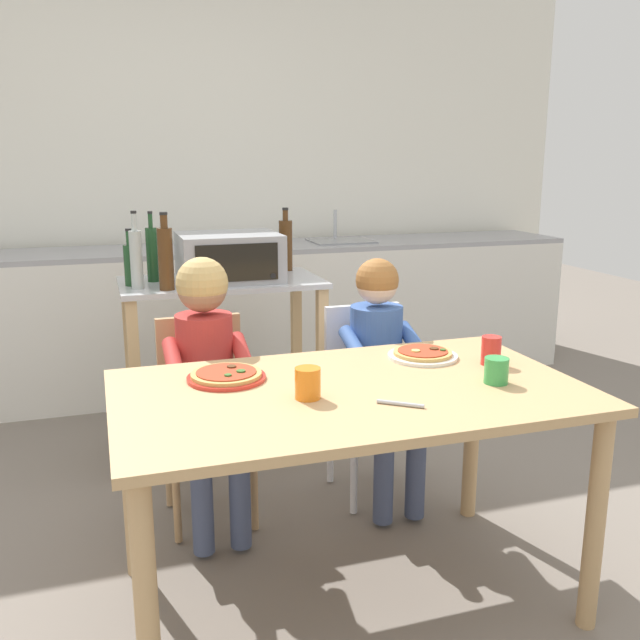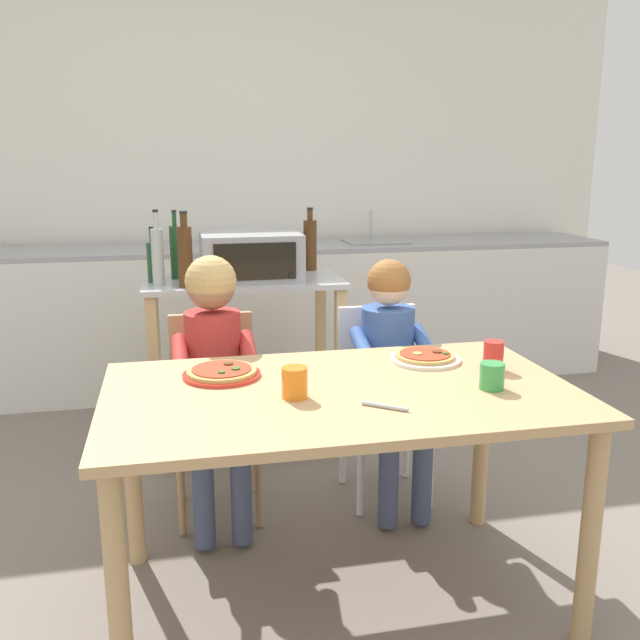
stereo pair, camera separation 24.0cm
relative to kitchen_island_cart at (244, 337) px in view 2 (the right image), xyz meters
name	(u,v)px [view 2 (the right image)]	position (x,y,z in m)	size (l,w,h in m)	color
ground_plane	(286,462)	(0.16, -0.25, -0.58)	(10.85, 10.85, 0.00)	slate
back_wall_tiled	(243,172)	(0.16, 1.44, 0.77)	(5.19, 0.12, 2.70)	white
kitchen_counter	(253,315)	(0.16, 1.03, -0.12)	(4.67, 0.60, 1.10)	silver
kitchen_island_cart	(244,337)	(0.00, 0.00, 0.00)	(0.95, 0.53, 0.87)	#B7BABF
toaster_oven	(250,256)	(0.04, -0.01, 0.41)	(0.47, 0.40, 0.22)	#999BA0
bottle_squat_spirits	(158,255)	(-0.40, -0.11, 0.44)	(0.05, 0.05, 0.35)	#ADB7B2
bottle_dark_olive_oil	(176,251)	(-0.31, 0.06, 0.43)	(0.05, 0.05, 0.33)	#1E4723
bottle_tall_green_wine	(153,261)	(-0.42, -0.02, 0.40)	(0.06, 0.06, 0.26)	#1E4723
bottle_brown_beer	(185,255)	(-0.27, -0.17, 0.44)	(0.07, 0.07, 0.34)	#4C2D14
bottle_slim_sauce	(310,244)	(0.37, 0.18, 0.43)	(0.07, 0.07, 0.32)	#4C2D14
dining_table	(340,417)	(0.16, -1.33, 0.07)	(1.46, 0.86, 0.74)	tan
dining_chair_left	(214,399)	(-0.19, -0.61, -0.09)	(0.36, 0.36, 0.81)	tan
dining_chair_right	(382,387)	(0.53, -0.61, -0.09)	(0.36, 0.36, 0.81)	silver
child_in_red_shirt	(214,358)	(-0.19, -0.73, 0.12)	(0.32, 0.42, 1.06)	#424C6B
child_in_blue_striped_shirt	(392,356)	(0.53, -0.73, 0.08)	(0.32, 0.42, 1.03)	#424C6B
pizza_plate_red_rimmed	(222,373)	(-0.19, -1.14, 0.18)	(0.26, 0.26, 0.03)	red
pizza_plate_white	(425,357)	(0.53, -1.11, 0.18)	(0.25, 0.25, 0.03)	white
drinking_cup_green	(492,376)	(0.62, -1.44, 0.21)	(0.08, 0.08, 0.08)	green
drinking_cup_orange	(295,383)	(0.01, -1.39, 0.22)	(0.08, 0.08, 0.09)	orange
drinking_cup_red	(493,355)	(0.72, -1.25, 0.22)	(0.07, 0.07, 0.10)	red
serving_spoon	(385,406)	(0.25, -1.53, 0.18)	(0.01, 0.01, 0.14)	#B7BABF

